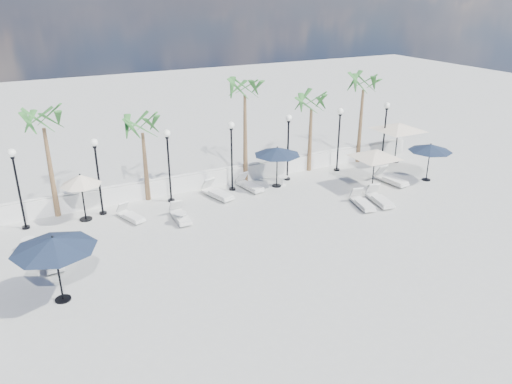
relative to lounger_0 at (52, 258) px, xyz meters
name	(u,v)px	position (x,y,z in m)	size (l,w,h in m)	color
ground	(293,238)	(9.78, -2.54, -0.26)	(100.00, 100.00, 0.00)	#A2A29D
balustrade	(225,176)	(9.78, 4.96, 0.21)	(26.00, 0.30, 1.01)	silver
lamppost_0	(16,178)	(-0.72, 3.96, 2.23)	(0.36, 0.36, 3.84)	black
lamppost_1	(97,166)	(2.78, 3.96, 2.23)	(0.36, 0.36, 3.84)	black
lamppost_2	(168,156)	(6.28, 3.96, 2.23)	(0.36, 0.36, 3.84)	black
lamppost_3	(232,146)	(9.78, 3.96, 2.23)	(0.36, 0.36, 3.84)	black
lamppost_4	(288,138)	(13.28, 3.96, 2.23)	(0.36, 0.36, 3.84)	black
lamppost_5	(339,131)	(16.78, 3.96, 2.23)	(0.36, 0.36, 3.84)	black
lamppost_6	(385,124)	(20.28, 3.96, 2.23)	(0.36, 0.36, 3.84)	black
palm_0	(43,125)	(0.78, 4.76, 4.27)	(2.60, 2.60, 5.50)	brown
palm_1	(142,130)	(5.28, 4.76, 3.50)	(2.60, 2.60, 4.70)	brown
palm_2	(245,93)	(10.98, 4.76, 4.86)	(2.60, 2.60, 6.10)	brown
palm_3	(311,106)	(15.28, 4.76, 3.69)	(2.60, 2.60, 4.90)	brown
palm_4	(363,88)	(18.98, 4.76, 4.47)	(2.60, 2.60, 5.70)	brown
lounger_0	(52,258)	(0.00, 0.00, 0.00)	(0.76, 2.09, 0.77)	silver
lounger_1	(131,215)	(3.85, 2.70, -0.04)	(1.10, 1.81, 0.65)	silver
lounger_2	(217,193)	(8.64, 3.37, 0.00)	(1.21, 2.20, 0.78)	silver
lounger_3	(180,216)	(5.95, 1.54, -0.02)	(0.68, 1.90, 0.70)	silver
lounger_4	(250,185)	(10.68, 3.61, -0.02)	(0.92, 2.01, 0.73)	silver
lounger_5	(380,199)	(15.79, -1.19, -0.01)	(1.03, 2.10, 0.76)	silver
lounger_6	(362,202)	(14.73, -1.12, -0.02)	(1.01, 1.98, 0.71)	silver
lounger_7	(391,179)	(18.27, 0.77, 0.00)	(0.92, 2.15, 0.78)	silver
side_table_0	(29,243)	(-0.72, 1.64, 0.06)	(0.55, 0.55, 0.54)	silver
side_table_1	(181,217)	(5.85, 1.18, 0.08)	(0.58, 0.58, 0.56)	silver
side_table_2	(283,180)	(12.57, 3.26, 0.08)	(0.58, 0.58, 0.56)	silver
parasol_navy_left	(54,244)	(0.04, -2.87, 2.00)	(2.90, 2.90, 2.56)	black
parasol_navy_mid	(277,151)	(12.23, 3.33, 1.78)	(2.60, 2.60, 2.33)	black
parasol_navy_right	(430,148)	(20.43, 0.23, 1.69)	(2.47, 2.47, 2.22)	black
parasol_cream_sq_a	(375,152)	(16.91, 0.77, 1.79)	(4.52, 4.52, 2.22)	black
parasol_cream_sq_b	(399,124)	(21.10, 3.66, 2.20)	(5.31, 5.31, 2.66)	black
parasol_cream_small	(81,181)	(1.92, 3.66, 1.76)	(1.92, 1.92, 2.36)	black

